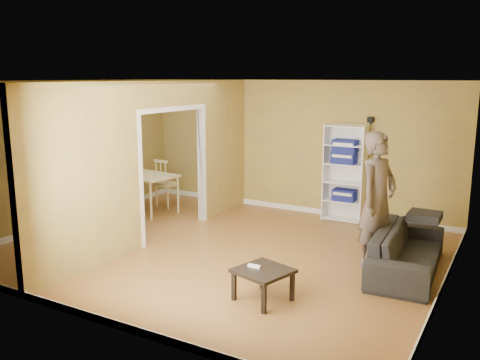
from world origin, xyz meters
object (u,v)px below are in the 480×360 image
at_px(sofa, 408,244).
at_px(dining_table, 145,178).
at_px(bookshelf, 345,173).
at_px(coffee_table, 263,274).
at_px(person, 378,188).
at_px(chair_near, 124,196).
at_px(chair_left, 116,183).
at_px(chair_far, 167,182).

bearing_deg(sofa, dining_table, 78.80).
distance_m(bookshelf, coffee_table, 3.98).
xyz_separation_m(sofa, bookshelf, (-1.60, 2.11, 0.50)).
relative_size(person, coffee_table, 3.78).
bearing_deg(person, sofa, -76.24).
bearing_deg(person, chair_near, 108.29).
bearing_deg(coffee_table, bookshelf, 94.10).
bearing_deg(chair_left, sofa, 62.48).
height_order(bookshelf, coffee_table, bookshelf).
xyz_separation_m(sofa, chair_left, (-5.97, 0.65, 0.12)).
relative_size(chair_left, chair_near, 1.15).
relative_size(coffee_table, dining_table, 0.49).
bearing_deg(chair_left, coffee_table, 40.73).
xyz_separation_m(coffee_table, chair_left, (-4.66, 2.47, 0.18)).
xyz_separation_m(chair_left, chair_near, (0.74, -0.59, -0.07)).
height_order(person, chair_far, person).
xyz_separation_m(coffee_table, chair_near, (-3.91, 1.88, 0.11)).
bearing_deg(chair_far, person, 170.43).
bearing_deg(coffee_table, dining_table, 147.35).
xyz_separation_m(sofa, person, (-0.46, 0.04, 0.74)).
xyz_separation_m(bookshelf, chair_left, (-4.37, -1.46, -0.38)).
xyz_separation_m(bookshelf, chair_far, (-3.53, -0.84, -0.39)).
relative_size(chair_left, chair_far, 1.03).
height_order(coffee_table, chair_left, chair_left).
relative_size(coffee_table, chair_far, 0.59).
bearing_deg(chair_near, dining_table, 83.90).
distance_m(sofa, chair_near, 5.23).
xyz_separation_m(sofa, chair_far, (-5.12, 1.27, 0.11)).
bearing_deg(coffee_table, chair_near, 154.29).
bearing_deg(dining_table, chair_left, -177.18).
height_order(sofa, chair_far, chair_far).
height_order(chair_left, chair_near, chair_left).
bearing_deg(chair_far, sofa, 171.31).
bearing_deg(bookshelf, chair_near, -150.57).
distance_m(person, dining_table, 4.83).
xyz_separation_m(bookshelf, dining_table, (-3.63, -1.43, -0.21)).
bearing_deg(person, chair_left, 102.26).
height_order(dining_table, chair_left, chair_left).
distance_m(bookshelf, dining_table, 3.91).
height_order(sofa, bookshelf, bookshelf).
height_order(person, coffee_table, person).
bearing_deg(sofa, bookshelf, 33.35).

